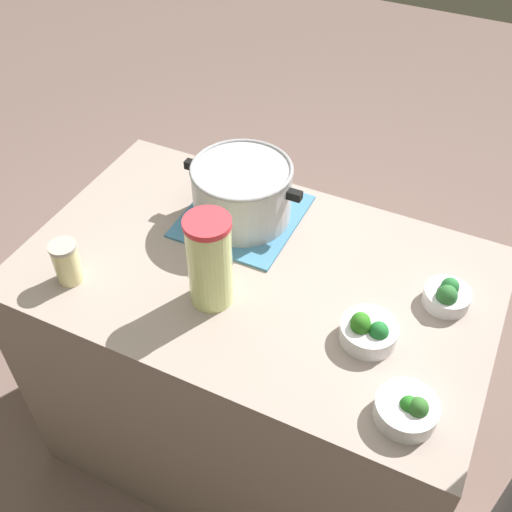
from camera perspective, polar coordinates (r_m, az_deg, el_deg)
ground_plane at (r=2.29m, az=0.00°, el=-16.47°), size 8.00×8.00×0.00m
counter_slab at (r=1.93m, az=0.00°, el=-10.23°), size 1.23×0.76×0.86m
dish_cloth at (r=1.75m, az=-1.27°, el=3.75°), size 0.31×0.34×0.01m
cooking_pot at (r=1.69m, az=-1.32°, el=6.08°), size 0.35×0.28×0.17m
lemonade_pitcher at (r=1.44m, az=-4.34°, el=-0.49°), size 0.11×0.11×0.25m
mason_jar at (r=1.60m, az=-17.24°, el=-0.55°), size 0.07×0.07×0.12m
broccoli_bowl_front at (r=1.45m, az=10.40°, el=-6.85°), size 0.14×0.14×0.08m
broccoli_bowl_center at (r=1.34m, az=13.93°, el=-13.74°), size 0.13×0.13×0.08m
broccoli_bowl_back at (r=1.57m, az=17.40°, el=-3.56°), size 0.12×0.12×0.08m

